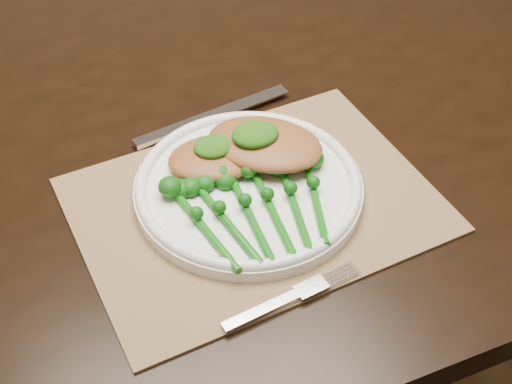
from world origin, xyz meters
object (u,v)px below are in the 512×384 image
object	(u,v)px
dining_table	(233,285)
chicken_fillet_left	(217,157)
broccolini_bundle	(262,215)
placemat	(255,204)
dinner_plate	(248,186)

from	to	relation	value
dining_table	chicken_fillet_left	xyz separation A→B (m)	(-0.04, -0.11, 0.41)
chicken_fillet_left	dining_table	bearing A→B (deg)	73.80
dining_table	broccolini_bundle	xyz separation A→B (m)	(-0.01, -0.22, 0.40)
dining_table	broccolini_bundle	size ratio (longest dim) A/B	9.07
chicken_fillet_left	broccolini_bundle	xyz separation A→B (m)	(0.03, -0.10, -0.01)
placemat	chicken_fillet_left	size ratio (longest dim) A/B	3.43
dinner_plate	broccolini_bundle	distance (m)	0.06
broccolini_bundle	chicken_fillet_left	bearing A→B (deg)	100.21
dinner_plate	chicken_fillet_left	world-z (taller)	chicken_fillet_left
placemat	broccolini_bundle	world-z (taller)	broccolini_bundle
chicken_fillet_left	placemat	bearing A→B (deg)	-61.24
chicken_fillet_left	broccolini_bundle	size ratio (longest dim) A/B	0.65
dinner_plate	chicken_fillet_left	distance (m)	0.05
dining_table	dinner_plate	xyz separation A→B (m)	(-0.01, -0.16, 0.39)
placemat	dinner_plate	bearing A→B (deg)	88.30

